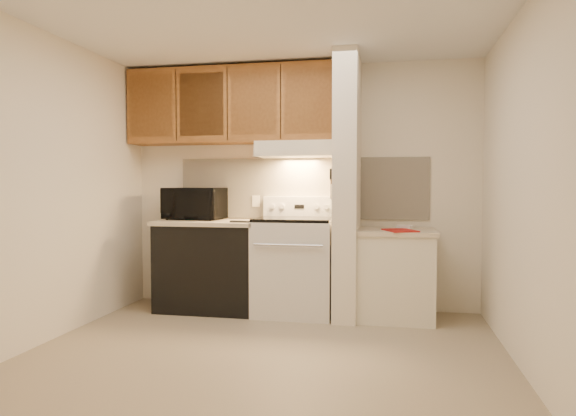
# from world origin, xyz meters

# --- Properties ---
(floor) EXTENTS (3.60, 3.60, 0.00)m
(floor) POSITION_xyz_m (0.00, 0.00, 0.00)
(floor) COLOR tan
(floor) RESTS_ON ground
(ceiling) EXTENTS (3.60, 3.60, 0.00)m
(ceiling) POSITION_xyz_m (0.00, 0.00, 2.50)
(ceiling) COLOR white
(ceiling) RESTS_ON wall_back
(wall_back) EXTENTS (3.60, 2.50, 0.02)m
(wall_back) POSITION_xyz_m (0.00, 1.50, 1.25)
(wall_back) COLOR white
(wall_back) RESTS_ON floor
(wall_left) EXTENTS (0.02, 3.00, 2.50)m
(wall_left) POSITION_xyz_m (-1.80, 0.00, 1.25)
(wall_left) COLOR white
(wall_left) RESTS_ON floor
(wall_right) EXTENTS (0.02, 3.00, 2.50)m
(wall_right) POSITION_xyz_m (1.80, 0.00, 1.25)
(wall_right) COLOR white
(wall_right) RESTS_ON floor
(backsplash) EXTENTS (2.60, 0.02, 0.63)m
(backsplash) POSITION_xyz_m (0.00, 1.49, 1.24)
(backsplash) COLOR white
(backsplash) RESTS_ON wall_back
(range_body) EXTENTS (0.76, 0.65, 0.92)m
(range_body) POSITION_xyz_m (0.00, 1.16, 0.46)
(range_body) COLOR silver
(range_body) RESTS_ON floor
(oven_window) EXTENTS (0.50, 0.01, 0.30)m
(oven_window) POSITION_xyz_m (0.00, 0.84, 0.50)
(oven_window) COLOR black
(oven_window) RESTS_ON range_body
(oven_handle) EXTENTS (0.65, 0.02, 0.02)m
(oven_handle) POSITION_xyz_m (0.00, 0.80, 0.72)
(oven_handle) COLOR silver
(oven_handle) RESTS_ON range_body
(cooktop) EXTENTS (0.74, 0.64, 0.03)m
(cooktop) POSITION_xyz_m (0.00, 1.16, 0.94)
(cooktop) COLOR black
(cooktop) RESTS_ON range_body
(range_backguard) EXTENTS (0.76, 0.08, 0.20)m
(range_backguard) POSITION_xyz_m (0.00, 1.44, 1.05)
(range_backguard) COLOR silver
(range_backguard) RESTS_ON range_body
(range_display) EXTENTS (0.10, 0.01, 0.04)m
(range_display) POSITION_xyz_m (0.00, 1.40, 1.05)
(range_display) COLOR black
(range_display) RESTS_ON range_backguard
(range_knob_left_outer) EXTENTS (0.05, 0.02, 0.05)m
(range_knob_left_outer) POSITION_xyz_m (-0.28, 1.40, 1.05)
(range_knob_left_outer) COLOR silver
(range_knob_left_outer) RESTS_ON range_backguard
(range_knob_left_inner) EXTENTS (0.05, 0.02, 0.05)m
(range_knob_left_inner) POSITION_xyz_m (-0.18, 1.40, 1.05)
(range_knob_left_inner) COLOR silver
(range_knob_left_inner) RESTS_ON range_backguard
(range_knob_right_inner) EXTENTS (0.05, 0.02, 0.05)m
(range_knob_right_inner) POSITION_xyz_m (0.18, 1.40, 1.05)
(range_knob_right_inner) COLOR silver
(range_knob_right_inner) RESTS_ON range_backguard
(range_knob_right_outer) EXTENTS (0.05, 0.02, 0.05)m
(range_knob_right_outer) POSITION_xyz_m (0.28, 1.40, 1.05)
(range_knob_right_outer) COLOR silver
(range_knob_right_outer) RESTS_ON range_backguard
(dishwasher_front) EXTENTS (1.00, 0.63, 0.87)m
(dishwasher_front) POSITION_xyz_m (-0.88, 1.17, 0.43)
(dishwasher_front) COLOR black
(dishwasher_front) RESTS_ON floor
(left_countertop) EXTENTS (1.04, 0.67, 0.04)m
(left_countertop) POSITION_xyz_m (-0.88, 1.17, 0.89)
(left_countertop) COLOR beige
(left_countertop) RESTS_ON dishwasher_front
(spoon_rest) EXTENTS (0.24, 0.10, 0.02)m
(spoon_rest) POSITION_xyz_m (-0.48, 0.97, 0.92)
(spoon_rest) COLOR black
(spoon_rest) RESTS_ON left_countertop
(teal_jar) EXTENTS (0.12, 0.12, 0.11)m
(teal_jar) POSITION_xyz_m (-1.12, 1.21, 0.97)
(teal_jar) COLOR #26605C
(teal_jar) RESTS_ON left_countertop
(outlet) EXTENTS (0.08, 0.01, 0.12)m
(outlet) POSITION_xyz_m (-0.48, 1.48, 1.10)
(outlet) COLOR #EFE6CB
(outlet) RESTS_ON backsplash
(microwave) EXTENTS (0.62, 0.43, 0.33)m
(microwave) POSITION_xyz_m (-1.10, 1.31, 1.08)
(microwave) COLOR black
(microwave) RESTS_ON left_countertop
(partition_pillar) EXTENTS (0.22, 0.70, 2.50)m
(partition_pillar) POSITION_xyz_m (0.51, 1.15, 1.25)
(partition_pillar) COLOR white
(partition_pillar) RESTS_ON floor
(pillar_trim) EXTENTS (0.01, 0.70, 0.04)m
(pillar_trim) POSITION_xyz_m (0.39, 1.15, 1.30)
(pillar_trim) COLOR #9A5E2A
(pillar_trim) RESTS_ON partition_pillar
(knife_strip) EXTENTS (0.02, 0.42, 0.04)m
(knife_strip) POSITION_xyz_m (0.39, 1.10, 1.32)
(knife_strip) COLOR black
(knife_strip) RESTS_ON partition_pillar
(knife_blade_a) EXTENTS (0.01, 0.03, 0.16)m
(knife_blade_a) POSITION_xyz_m (0.38, 0.94, 1.22)
(knife_blade_a) COLOR silver
(knife_blade_a) RESTS_ON knife_strip
(knife_handle_a) EXTENTS (0.02, 0.02, 0.10)m
(knife_handle_a) POSITION_xyz_m (0.38, 0.93, 1.37)
(knife_handle_a) COLOR black
(knife_handle_a) RESTS_ON knife_strip
(knife_blade_b) EXTENTS (0.01, 0.04, 0.18)m
(knife_blade_b) POSITION_xyz_m (0.38, 1.02, 1.21)
(knife_blade_b) COLOR silver
(knife_blade_b) RESTS_ON knife_strip
(knife_handle_b) EXTENTS (0.02, 0.02, 0.10)m
(knife_handle_b) POSITION_xyz_m (0.38, 1.01, 1.37)
(knife_handle_b) COLOR black
(knife_handle_b) RESTS_ON knife_strip
(knife_blade_c) EXTENTS (0.01, 0.04, 0.20)m
(knife_blade_c) POSITION_xyz_m (0.38, 1.11, 1.20)
(knife_blade_c) COLOR silver
(knife_blade_c) RESTS_ON knife_strip
(knife_handle_c) EXTENTS (0.02, 0.02, 0.10)m
(knife_handle_c) POSITION_xyz_m (0.38, 1.09, 1.37)
(knife_handle_c) COLOR black
(knife_handle_c) RESTS_ON knife_strip
(knife_blade_d) EXTENTS (0.01, 0.04, 0.16)m
(knife_blade_d) POSITION_xyz_m (0.38, 1.19, 1.22)
(knife_blade_d) COLOR silver
(knife_blade_d) RESTS_ON knife_strip
(knife_handle_d) EXTENTS (0.02, 0.02, 0.10)m
(knife_handle_d) POSITION_xyz_m (0.38, 1.17, 1.37)
(knife_handle_d) COLOR black
(knife_handle_d) RESTS_ON knife_strip
(knife_blade_e) EXTENTS (0.01, 0.04, 0.18)m
(knife_blade_e) POSITION_xyz_m (0.38, 1.26, 1.21)
(knife_blade_e) COLOR silver
(knife_blade_e) RESTS_ON knife_strip
(knife_handle_e) EXTENTS (0.02, 0.02, 0.10)m
(knife_handle_e) POSITION_xyz_m (0.38, 1.26, 1.37)
(knife_handle_e) COLOR black
(knife_handle_e) RESTS_ON knife_strip
(oven_mitt) EXTENTS (0.03, 0.11, 0.25)m
(oven_mitt) POSITION_xyz_m (0.38, 1.32, 1.14)
(oven_mitt) COLOR slate
(oven_mitt) RESTS_ON partition_pillar
(right_cab_base) EXTENTS (0.70, 0.60, 0.81)m
(right_cab_base) POSITION_xyz_m (0.97, 1.15, 0.40)
(right_cab_base) COLOR #EFE6CB
(right_cab_base) RESTS_ON floor
(right_countertop) EXTENTS (0.74, 0.64, 0.04)m
(right_countertop) POSITION_xyz_m (0.97, 1.15, 0.83)
(right_countertop) COLOR beige
(right_countertop) RESTS_ON right_cab_base
(red_folder) EXTENTS (0.35, 0.40, 0.01)m
(red_folder) POSITION_xyz_m (1.01, 1.00, 0.86)
(red_folder) COLOR #AE1613
(red_folder) RESTS_ON right_countertop
(white_box) EXTENTS (0.16, 0.13, 0.04)m
(white_box) POSITION_xyz_m (1.05, 1.22, 0.87)
(white_box) COLOR white
(white_box) RESTS_ON right_countertop
(range_hood) EXTENTS (0.78, 0.44, 0.15)m
(range_hood) POSITION_xyz_m (0.00, 1.28, 1.62)
(range_hood) COLOR #EFE6CB
(range_hood) RESTS_ON upper_cabinets
(hood_lip) EXTENTS (0.78, 0.04, 0.06)m
(hood_lip) POSITION_xyz_m (0.00, 1.07, 1.58)
(hood_lip) COLOR #EFE6CB
(hood_lip) RESTS_ON range_hood
(upper_cabinets) EXTENTS (2.18, 0.33, 0.77)m
(upper_cabinets) POSITION_xyz_m (-0.69, 1.32, 2.08)
(upper_cabinets) COLOR #9A5E2A
(upper_cabinets) RESTS_ON wall_back
(cab_door_a) EXTENTS (0.46, 0.01, 0.63)m
(cab_door_a) POSITION_xyz_m (-1.51, 1.17, 2.08)
(cab_door_a) COLOR #9A5E2A
(cab_door_a) RESTS_ON upper_cabinets
(cab_gap_a) EXTENTS (0.01, 0.01, 0.73)m
(cab_gap_a) POSITION_xyz_m (-1.23, 1.16, 2.08)
(cab_gap_a) COLOR black
(cab_gap_a) RESTS_ON upper_cabinets
(cab_door_b) EXTENTS (0.46, 0.01, 0.63)m
(cab_door_b) POSITION_xyz_m (-0.96, 1.17, 2.08)
(cab_door_b) COLOR #9A5E2A
(cab_door_b) RESTS_ON upper_cabinets
(cab_gap_b) EXTENTS (0.01, 0.01, 0.73)m
(cab_gap_b) POSITION_xyz_m (-0.69, 1.16, 2.08)
(cab_gap_b) COLOR black
(cab_gap_b) RESTS_ON upper_cabinets
(cab_door_c) EXTENTS (0.46, 0.01, 0.63)m
(cab_door_c) POSITION_xyz_m (-0.42, 1.17, 2.08)
(cab_door_c) COLOR #9A5E2A
(cab_door_c) RESTS_ON upper_cabinets
(cab_gap_c) EXTENTS (0.01, 0.01, 0.73)m
(cab_gap_c) POSITION_xyz_m (-0.14, 1.16, 2.08)
(cab_gap_c) COLOR black
(cab_gap_c) RESTS_ON upper_cabinets
(cab_door_d) EXTENTS (0.46, 0.01, 0.63)m
(cab_door_d) POSITION_xyz_m (0.13, 1.17, 2.08)
(cab_door_d) COLOR #9A5E2A
(cab_door_d) RESTS_ON upper_cabinets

